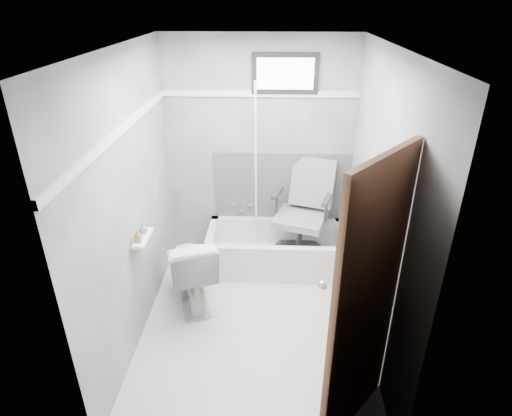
# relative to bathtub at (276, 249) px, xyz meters

# --- Properties ---
(floor) EXTENTS (2.60, 2.60, 0.00)m
(floor) POSITION_rel_bathtub_xyz_m (-0.20, -0.93, -0.21)
(floor) COLOR silver
(floor) RESTS_ON ground
(ceiling) EXTENTS (2.60, 2.60, 0.00)m
(ceiling) POSITION_rel_bathtub_xyz_m (-0.20, -0.93, 2.19)
(ceiling) COLOR silver
(ceiling) RESTS_ON floor
(wall_back) EXTENTS (2.00, 0.02, 2.40)m
(wall_back) POSITION_rel_bathtub_xyz_m (-0.20, 0.37, 0.99)
(wall_back) COLOR slate
(wall_back) RESTS_ON floor
(wall_front) EXTENTS (2.00, 0.02, 2.40)m
(wall_front) POSITION_rel_bathtub_xyz_m (-0.20, -2.23, 0.99)
(wall_front) COLOR slate
(wall_front) RESTS_ON floor
(wall_left) EXTENTS (0.02, 2.60, 2.40)m
(wall_left) POSITION_rel_bathtub_xyz_m (-1.20, -0.93, 0.99)
(wall_left) COLOR slate
(wall_left) RESTS_ON floor
(wall_right) EXTENTS (0.02, 2.60, 2.40)m
(wall_right) POSITION_rel_bathtub_xyz_m (0.80, -0.93, 0.99)
(wall_right) COLOR slate
(wall_right) RESTS_ON floor
(bathtub) EXTENTS (1.50, 0.70, 0.42)m
(bathtub) POSITION_rel_bathtub_xyz_m (0.00, 0.00, 0.00)
(bathtub) COLOR silver
(bathtub) RESTS_ON floor
(office_chair) EXTENTS (0.76, 0.76, 1.05)m
(office_chair) POSITION_rel_bathtub_xyz_m (0.25, 0.05, 0.43)
(office_chair) COLOR slate
(office_chair) RESTS_ON bathtub
(toilet) EXTENTS (0.66, 0.87, 0.76)m
(toilet) POSITION_rel_bathtub_xyz_m (-0.82, -0.66, 0.17)
(toilet) COLOR silver
(toilet) RESTS_ON floor
(door) EXTENTS (0.78, 0.78, 2.00)m
(door) POSITION_rel_bathtub_xyz_m (0.78, -2.21, 0.79)
(door) COLOR brown
(door) RESTS_ON floor
(window) EXTENTS (0.66, 0.04, 0.40)m
(window) POSITION_rel_bathtub_xyz_m (0.05, 0.36, 1.81)
(window) COLOR black
(window) RESTS_ON wall_back
(backerboard) EXTENTS (1.50, 0.02, 0.78)m
(backerboard) POSITION_rel_bathtub_xyz_m (0.05, 0.36, 0.59)
(backerboard) COLOR #4C4C4F
(backerboard) RESTS_ON wall_back
(trim_back) EXTENTS (2.00, 0.02, 0.06)m
(trim_back) POSITION_rel_bathtub_xyz_m (-0.20, 0.36, 1.61)
(trim_back) COLOR white
(trim_back) RESTS_ON wall_back
(trim_left) EXTENTS (0.02, 2.60, 0.06)m
(trim_left) POSITION_rel_bathtub_xyz_m (-1.19, -0.93, 1.61)
(trim_left) COLOR white
(trim_left) RESTS_ON wall_left
(pole) EXTENTS (0.02, 0.32, 1.93)m
(pole) POSITION_rel_bathtub_xyz_m (-0.23, 0.13, 0.84)
(pole) COLOR white
(pole) RESTS_ON bathtub
(shelf) EXTENTS (0.10, 0.32, 0.02)m
(shelf) POSITION_rel_bathtub_xyz_m (-1.13, -0.98, 0.69)
(shelf) COLOR white
(shelf) RESTS_ON wall_left
(soap_bottle_a) EXTENTS (0.05, 0.05, 0.11)m
(soap_bottle_a) POSITION_rel_bathtub_xyz_m (-1.14, -1.06, 0.76)
(soap_bottle_a) COLOR olive
(soap_bottle_a) RESTS_ON shelf
(soap_bottle_b) EXTENTS (0.08, 0.08, 0.10)m
(soap_bottle_b) POSITION_rel_bathtub_xyz_m (-1.14, -0.92, 0.75)
(soap_bottle_b) COLOR slate
(soap_bottle_b) RESTS_ON shelf
(faucet) EXTENTS (0.26, 0.10, 0.16)m
(faucet) POSITION_rel_bathtub_xyz_m (-0.40, 0.34, 0.34)
(faucet) COLOR silver
(faucet) RESTS_ON wall_back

